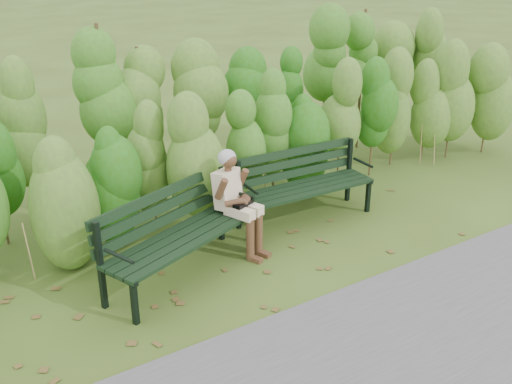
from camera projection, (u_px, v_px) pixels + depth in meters
ground at (272, 260)px, 7.10m from camera, size 80.00×80.00×0.00m
footpath at (408, 362)px, 5.39m from camera, size 60.00×2.50×0.01m
hedge_band at (195, 120)px, 8.03m from camera, size 11.04×1.67×2.42m
leaf_litter at (290, 252)px, 7.26m from camera, size 5.51×2.17×0.01m
bench_left at (175, 228)px, 6.58m from camera, size 2.06×1.28×0.98m
bench_right at (302, 179)px, 7.95m from camera, size 1.90×0.70×0.93m
seated_woman at (236, 195)px, 7.02m from camera, size 0.54×0.74×1.27m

